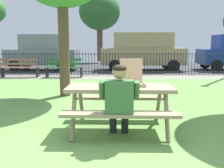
% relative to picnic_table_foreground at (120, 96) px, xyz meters
% --- Properties ---
extents(ground, '(28.00, 12.35, 0.02)m').
position_rel_picnic_table_foreground_xyz_m(ground, '(-0.28, 1.56, -0.61)').
color(ground, '#659547').
extents(cobblestone_walkway, '(28.00, 1.40, 0.01)m').
position_rel_picnic_table_foreground_xyz_m(cobblestone_walkway, '(-0.28, 7.04, -0.60)').
color(cobblestone_walkway, gray).
extents(street_asphalt, '(28.00, 7.81, 0.01)m').
position_rel_picnic_table_foreground_xyz_m(street_asphalt, '(-0.28, 11.64, -0.60)').
color(street_asphalt, '#38383D').
extents(picnic_table_foreground, '(1.85, 1.54, 0.79)m').
position_rel_picnic_table_foreground_xyz_m(picnic_table_foreground, '(0.00, 0.00, 0.00)').
color(picnic_table_foreground, gray).
rests_on(picnic_table_foreground, ground).
extents(pizza_box_open, '(0.42, 0.44, 0.46)m').
position_rel_picnic_table_foreground_xyz_m(pizza_box_open, '(0.22, 0.11, 0.26)').
color(pizza_box_open, tan).
rests_on(pizza_box_open, picnic_table_foreground).
extents(pizza_slice_on_table, '(0.29, 0.25, 0.02)m').
position_rel_picnic_table_foreground_xyz_m(pizza_slice_on_table, '(-0.20, 0.04, 0.18)').
color(pizza_slice_on_table, '#F0D172').
rests_on(pizza_slice_on_table, picnic_table_foreground).
extents(adult_at_table, '(0.62, 0.60, 1.19)m').
position_rel_picnic_table_foreground_xyz_m(adult_at_table, '(-0.03, -0.50, 0.06)').
color(adult_at_table, black).
rests_on(adult_at_table, ground).
extents(iron_fence_streetside, '(23.08, 0.03, 1.09)m').
position_rel_picnic_table_foreground_xyz_m(iron_fence_streetside, '(-0.28, 7.74, -0.04)').
color(iron_fence_streetside, black).
rests_on(iron_fence_streetside, ground).
extents(park_bench_left, '(1.63, 0.57, 0.85)m').
position_rel_picnic_table_foreground_xyz_m(park_bench_left, '(-4.19, 6.90, -0.18)').
color(park_bench_left, brown).
rests_on(park_bench_left, ground).
extents(park_bench_center, '(1.60, 0.47, 0.85)m').
position_rel_picnic_table_foreground_xyz_m(park_bench_center, '(-2.22, 6.90, -0.18)').
color(park_bench_center, '#235A2D').
rests_on(park_bench_center, ground).
extents(parked_car_center, '(3.99, 2.00, 1.98)m').
position_rel_picnic_table_foreground_xyz_m(parked_car_center, '(-3.94, 9.96, 0.41)').
color(parked_car_center, gray).
rests_on(parked_car_center, ground).
extents(parked_car_right, '(4.62, 1.99, 2.08)m').
position_rel_picnic_table_foreground_xyz_m(parked_car_right, '(1.64, 9.97, 0.50)').
color(parked_car_right, tan).
rests_on(parked_car_right, ground).
extents(far_tree_midleft, '(3.43, 3.43, 5.70)m').
position_rel_picnic_table_foreground_xyz_m(far_tree_midleft, '(-1.06, 17.40, 3.51)').
color(far_tree_midleft, brown).
rests_on(far_tree_midleft, ground).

